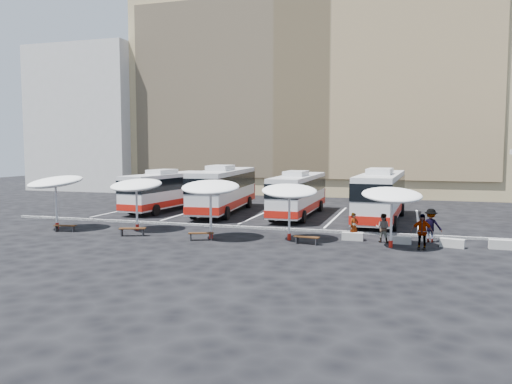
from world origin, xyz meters
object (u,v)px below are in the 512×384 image
(sunshade_4, at_px, (392,195))
(passenger_2, at_px, (422,232))
(bus_2, at_px, (298,193))
(conc_bench_3, at_px, (502,245))
(conc_bench_0, at_px, (353,236))
(passenger_0, at_px, (354,226))
(bus_1, at_px, (224,188))
(sunshade_2, at_px, (211,187))
(passenger_1, at_px, (383,228))
(sunshade_0, at_px, (56,182))
(sunshade_3, at_px, (289,191))
(bus_0, at_px, (168,189))
(sunshade_1, at_px, (136,185))
(conc_bench_1, at_px, (401,240))
(wood_bench_1, at_px, (132,230))
(wood_bench_2, at_px, (201,234))
(wood_bench_3, at_px, (307,238))
(passenger_3, at_px, (431,225))
(conc_bench_2, at_px, (452,243))
(wood_bench_0, at_px, (65,227))
(bus_3, at_px, (381,194))

(sunshade_4, distance_m, passenger_2, 2.42)
(bus_2, bearing_deg, conc_bench_3, -36.26)
(conc_bench_0, distance_m, passenger_0, 0.58)
(sunshade_4, xyz_separation_m, passenger_2, (1.55, -0.12, -1.86))
(bus_1, relative_size, sunshade_2, 3.12)
(bus_2, distance_m, conc_bench_0, 10.76)
(sunshade_2, bearing_deg, passenger_1, 10.06)
(sunshade_0, distance_m, sunshade_3, 15.47)
(bus_0, relative_size, sunshade_1, 3.28)
(conc_bench_1, xyz_separation_m, passenger_2, (1.05, -1.30, 0.73))
(wood_bench_1, xyz_separation_m, wood_bench_2, (4.52, -0.12, -0.03))
(sunshade_2, relative_size, passenger_1, 2.47)
(wood_bench_1, height_order, passenger_1, passenger_1)
(bus_2, height_order, wood_bench_3, bus_2)
(conc_bench_0, height_order, passenger_2, passenger_2)
(sunshade_2, bearing_deg, sunshade_0, 178.65)
(sunshade_1, distance_m, passenger_3, 18.11)
(conc_bench_1, distance_m, conc_bench_3, 5.11)
(bus_2, bearing_deg, sunshade_2, -104.01)
(sunshade_0, height_order, conc_bench_0, sunshade_0)
(sunshade_2, distance_m, conc_bench_2, 13.66)
(wood_bench_0, relative_size, conc_bench_1, 1.30)
(passenger_2, bearing_deg, bus_2, 135.19)
(bus_3, bearing_deg, wood_bench_0, -148.17)
(bus_1, relative_size, passenger_2, 6.68)
(wood_bench_1, bearing_deg, sunshade_0, 172.01)
(wood_bench_0, height_order, passenger_2, passenger_2)
(conc_bench_1, distance_m, passenger_2, 1.82)
(wood_bench_1, bearing_deg, passenger_2, 2.83)
(bus_3, relative_size, passenger_0, 7.87)
(sunshade_1, height_order, passenger_3, sunshade_1)
(sunshade_3, relative_size, conc_bench_3, 3.11)
(wood_bench_1, height_order, wood_bench_2, wood_bench_1)
(sunshade_3, bearing_deg, wood_bench_0, -174.50)
(wood_bench_0, distance_m, passenger_0, 17.98)
(bus_3, xyz_separation_m, sunshade_2, (-9.12, -9.95, 1.02))
(wood_bench_0, bearing_deg, wood_bench_3, 1.54)
(bus_2, relative_size, sunshade_0, 2.46)
(bus_2, height_order, passenger_3, bus_2)
(conc_bench_2, distance_m, conc_bench_3, 2.49)
(conc_bench_3, xyz_separation_m, passenger_3, (-3.52, 1.02, 0.70))
(bus_0, relative_size, conc_bench_1, 10.15)
(bus_0, bearing_deg, sunshade_0, -95.80)
(bus_3, bearing_deg, wood_bench_1, -140.11)
(sunshade_1, relative_size, passenger_3, 1.81)
(wood_bench_3, bearing_deg, conc_bench_0, 40.34)
(sunshade_1, relative_size, sunshade_2, 0.85)
(bus_2, xyz_separation_m, passenger_2, (8.91, -10.92, -0.88))
(sunshade_4, relative_size, wood_bench_0, 2.76)
(bus_2, distance_m, sunshade_4, 13.11)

